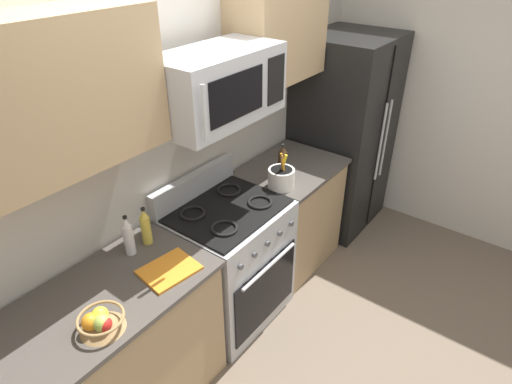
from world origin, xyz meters
TOP-DOWN VIEW (x-y plane):
  - ground_plane at (0.00, 0.00)m, footprint 16.00×16.00m
  - wall_back at (0.00, 1.09)m, footprint 8.00×0.10m
  - counter_left at (-1.02, 0.70)m, footprint 1.26×0.64m
  - range_oven at (-0.00, 0.70)m, footprint 0.76×0.68m
  - counter_right at (0.79, 0.70)m, footprint 0.79×0.64m
  - refrigerator at (1.61, 0.68)m, footprint 0.82×0.75m
  - wall_right at (2.12, 0.00)m, footprint 0.10×8.00m
  - microwave at (-0.00, 0.73)m, footprint 0.79×0.44m
  - upper_cabinets_left at (-1.03, 0.87)m, footprint 1.25×0.34m
  - upper_cabinets_right at (0.79, 0.87)m, footprint 0.78×0.34m
  - utensil_crock at (0.47, 0.59)m, footprint 0.19×0.19m
  - fruit_basket at (-1.10, 0.52)m, footprint 0.22×0.22m
  - cutting_board at (-0.64, 0.57)m, footprint 0.32×0.28m
  - bottle_oil at (-0.54, 0.86)m, footprint 0.06×0.06m
  - bottle_soy at (0.66, 0.71)m, footprint 0.07×0.07m
  - bottle_vinegar at (-0.66, 0.86)m, footprint 0.06×0.06m

SIDE VIEW (x-z plane):
  - ground_plane at x=0.00m, z-range 0.00..0.00m
  - counter_left at x=-1.02m, z-range 0.00..0.91m
  - counter_right at x=0.79m, z-range 0.00..0.91m
  - range_oven at x=0.00m, z-range -0.07..1.02m
  - refrigerator at x=1.61m, z-range 0.00..1.77m
  - cutting_board at x=-0.64m, z-range 0.91..0.93m
  - fruit_basket at x=-1.10m, z-range 0.91..1.01m
  - utensil_crock at x=0.47m, z-range 0.84..1.13m
  - bottle_soy at x=0.66m, z-range 0.90..1.14m
  - bottle_oil at x=-0.54m, z-range 0.90..1.14m
  - bottle_vinegar at x=-0.66m, z-range 0.90..1.15m
  - wall_back at x=0.00m, z-range 0.00..2.60m
  - wall_right at x=2.12m, z-range 0.00..2.60m
  - microwave at x=0.00m, z-range 1.55..1.94m
  - upper_cabinets_right at x=0.79m, z-range 1.57..2.23m
  - upper_cabinets_left at x=-1.03m, z-range 1.57..2.23m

